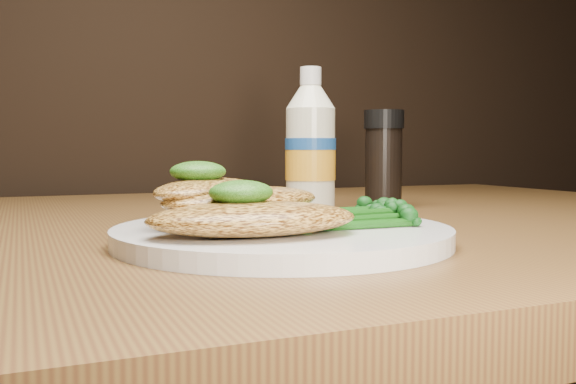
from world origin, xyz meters
name	(u,v)px	position (x,y,z in m)	size (l,w,h in m)	color
plate	(282,235)	(-0.06, 0.87, 0.76)	(0.26, 0.26, 0.01)	white
chicken_front	(253,219)	(-0.10, 0.83, 0.77)	(0.15, 0.08, 0.02)	gold
chicken_mid	(243,200)	(-0.09, 0.89, 0.78)	(0.14, 0.07, 0.02)	gold
chicken_back	(209,190)	(-0.11, 0.91, 0.79)	(0.12, 0.06, 0.02)	gold
pesto_front	(241,192)	(-0.11, 0.84, 0.79)	(0.05, 0.04, 0.02)	black
pesto_back	(198,172)	(-0.12, 0.91, 0.80)	(0.04, 0.04, 0.02)	black
broccolini_bundle	(346,212)	(-0.01, 0.87, 0.77)	(0.12, 0.09, 0.02)	#144B10
mayo_bottle	(310,140)	(0.06, 1.09, 0.83)	(0.06, 0.06, 0.16)	beige
pepper_grinder	(384,159)	(0.16, 1.09, 0.81)	(0.05, 0.05, 0.12)	black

